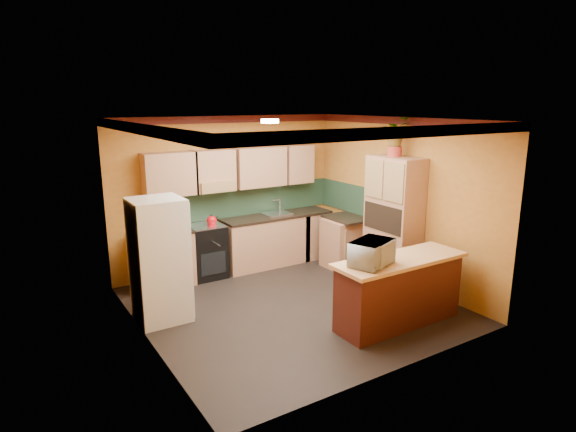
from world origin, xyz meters
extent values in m
plane|color=black|center=(0.00, 0.00, 0.00)|extent=(4.20, 4.20, 0.00)
cube|color=white|center=(0.00, 0.00, 2.70)|extent=(4.20, 4.20, 0.04)
cube|color=#C18234|center=(0.00, 2.10, 1.35)|extent=(4.20, 0.04, 2.70)
cube|color=#C18234|center=(0.00, -2.10, 1.35)|extent=(4.20, 0.04, 2.70)
cube|color=#C18234|center=(-2.10, 0.00, 1.35)|extent=(0.04, 4.20, 2.70)
cube|color=#C18234|center=(2.10, 0.00, 1.35)|extent=(0.04, 4.20, 2.70)
cube|color=#203A2A|center=(0.25, 2.09, 1.19)|extent=(3.70, 0.02, 0.53)
cube|color=#203A2A|center=(2.09, 1.40, 1.19)|extent=(0.02, 1.40, 0.53)
cube|color=tan|center=(0.10, 1.93, 1.80)|extent=(3.10, 0.34, 0.70)
cylinder|color=white|center=(0.00, 0.60, 2.66)|extent=(0.26, 0.26, 0.06)
cube|color=tan|center=(0.05, 1.80, 0.44)|extent=(3.65, 0.60, 0.88)
cube|color=black|center=(0.05, 1.80, 0.90)|extent=(3.65, 0.62, 0.04)
cube|color=black|center=(-0.58, 1.80, 0.46)|extent=(0.58, 0.58, 0.91)
cube|color=silver|center=(0.82, 1.80, 0.94)|extent=(0.48, 0.40, 0.03)
cube|color=tan|center=(1.80, 0.96, 0.44)|extent=(0.60, 0.80, 0.88)
cube|color=black|center=(1.80, 0.96, 0.90)|extent=(0.62, 0.80, 0.04)
cube|color=silver|center=(-1.75, 0.59, 0.85)|extent=(0.68, 0.66, 1.70)
cube|color=tan|center=(1.85, -0.13, 1.05)|extent=(0.48, 0.90, 2.10)
cylinder|color=#AA3729|center=(1.85, -0.08, 2.18)|extent=(0.22, 0.22, 0.16)
imported|color=tan|center=(1.85, -0.08, 2.49)|extent=(0.42, 0.37, 0.45)
cube|color=#4D2312|center=(0.90, -1.25, 0.44)|extent=(1.80, 0.55, 0.88)
cube|color=tan|center=(0.90, -1.25, 0.91)|extent=(1.90, 0.65, 0.05)
imported|color=silver|center=(0.39, -1.25, 1.09)|extent=(0.68, 0.58, 0.32)
camera|label=1|loc=(-3.56, -5.56, 2.94)|focal=30.00mm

